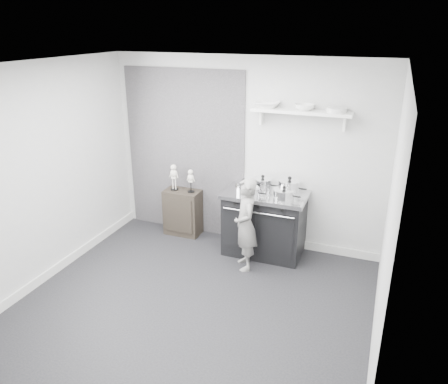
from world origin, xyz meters
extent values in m
plane|color=black|center=(0.00, 0.00, 0.00)|extent=(4.00, 4.00, 0.00)
cube|color=silver|center=(0.00, 1.80, 1.35)|extent=(4.00, 0.02, 2.70)
cube|color=silver|center=(0.00, -1.80, 1.35)|extent=(4.00, 0.02, 2.70)
cube|color=silver|center=(-2.00, 0.00, 1.35)|extent=(0.02, 3.60, 2.70)
cube|color=silver|center=(2.00, 0.00, 1.35)|extent=(0.02, 3.60, 2.70)
cube|color=silver|center=(0.00, 0.00, 2.70)|extent=(4.00, 3.60, 0.02)
cube|color=black|center=(-0.95, 1.79, 1.25)|extent=(1.90, 0.02, 2.50)
cube|color=silver|center=(1.00, 1.78, 0.06)|extent=(2.00, 0.03, 0.12)
cube|color=silver|center=(-1.98, 0.00, 0.06)|extent=(0.03, 3.60, 0.12)
cube|color=white|center=(0.80, 1.67, 2.02)|extent=(1.30, 0.26, 0.04)
cube|color=white|center=(0.25, 1.74, 1.90)|extent=(0.03, 0.12, 0.20)
cube|color=white|center=(1.35, 1.74, 1.90)|extent=(0.03, 0.12, 0.20)
cube|color=black|center=(0.42, 1.48, 0.43)|extent=(1.08, 0.65, 0.86)
cube|color=silver|center=(0.42, 1.48, 0.89)|extent=(1.14, 0.69, 0.05)
cube|color=black|center=(0.16, 1.16, 0.45)|extent=(0.45, 0.02, 0.56)
cube|color=black|center=(0.68, 1.16, 0.45)|extent=(0.45, 0.02, 0.56)
cylinder|color=silver|center=(0.42, 1.12, 0.75)|extent=(0.97, 0.02, 0.02)
cylinder|color=black|center=(0.10, 1.14, 0.84)|extent=(0.04, 0.03, 0.04)
cylinder|color=black|center=(0.42, 1.14, 0.84)|extent=(0.04, 0.03, 0.04)
cylinder|color=black|center=(0.74, 1.14, 0.84)|extent=(0.04, 0.03, 0.04)
cube|color=black|center=(-0.93, 1.61, 0.35)|extent=(0.55, 0.32, 0.71)
imported|color=gray|center=(0.30, 0.98, 0.63)|extent=(0.49, 0.55, 1.26)
cylinder|color=silver|center=(0.13, 1.40, 0.98)|extent=(0.23, 0.23, 0.14)
cylinder|color=silver|center=(0.13, 1.40, 1.06)|extent=(0.24, 0.24, 0.02)
sphere|color=black|center=(0.13, 1.40, 1.09)|extent=(0.04, 0.04, 0.04)
cylinder|color=black|center=(0.28, 1.40, 0.98)|extent=(0.10, 0.02, 0.02)
cylinder|color=silver|center=(0.34, 1.59, 0.99)|extent=(0.27, 0.27, 0.15)
cylinder|color=silver|center=(0.34, 1.59, 1.07)|extent=(0.28, 0.28, 0.02)
sphere|color=black|center=(0.34, 1.59, 1.10)|extent=(0.05, 0.05, 0.05)
cylinder|color=black|center=(0.51, 1.59, 0.99)|extent=(0.10, 0.02, 0.02)
cylinder|color=silver|center=(0.72, 1.57, 1.00)|extent=(0.30, 0.30, 0.18)
cylinder|color=silver|center=(0.72, 1.57, 1.10)|extent=(0.31, 0.31, 0.02)
sphere|color=black|center=(0.72, 1.57, 1.13)|extent=(0.05, 0.05, 0.05)
cylinder|color=black|center=(0.91, 1.57, 1.00)|extent=(0.10, 0.02, 0.02)
cylinder|color=silver|center=(0.71, 1.32, 0.98)|extent=(0.27, 0.27, 0.13)
cylinder|color=silver|center=(0.71, 1.32, 1.05)|extent=(0.28, 0.28, 0.02)
sphere|color=black|center=(0.71, 1.32, 1.08)|extent=(0.05, 0.05, 0.05)
cylinder|color=black|center=(0.88, 1.32, 0.98)|extent=(0.10, 0.02, 0.02)
cylinder|color=silver|center=(0.30, 1.30, 0.97)|extent=(0.18, 0.18, 0.10)
cylinder|color=silver|center=(0.30, 1.30, 1.03)|extent=(0.19, 0.19, 0.02)
sphere|color=black|center=(0.30, 1.30, 1.05)|extent=(0.03, 0.03, 0.03)
cylinder|color=black|center=(0.43, 1.30, 0.97)|extent=(0.10, 0.02, 0.02)
imported|color=white|center=(0.35, 1.67, 2.08)|extent=(0.33, 0.33, 0.08)
imported|color=white|center=(0.84, 1.67, 2.08)|extent=(0.25, 0.25, 0.08)
cylinder|color=silver|center=(1.24, 1.67, 2.07)|extent=(0.26, 0.26, 0.06)
camera|label=1|loc=(1.89, -3.93, 3.07)|focal=35.00mm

